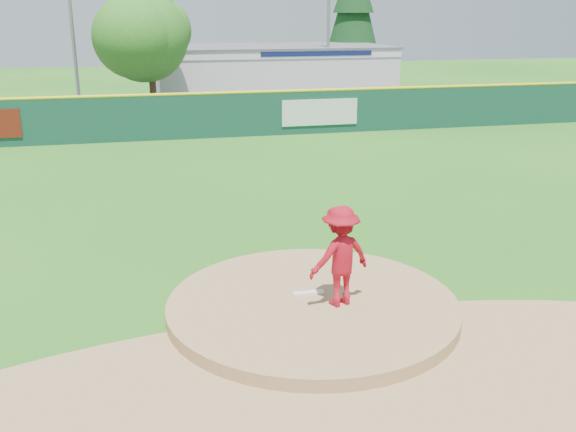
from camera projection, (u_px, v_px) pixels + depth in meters
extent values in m
plane|color=#286B19|center=(312.00, 312.00, 12.18)|extent=(120.00, 120.00, 0.00)
cylinder|color=#9E774C|center=(312.00, 312.00, 12.18)|extent=(5.50, 5.50, 0.50)
cube|color=white|center=(308.00, 293.00, 12.38)|extent=(0.60, 0.15, 0.04)
cylinder|color=#9E774C|center=(367.00, 401.00, 9.40)|extent=(15.40, 15.40, 0.01)
cube|color=#38383A|center=(188.00, 110.00, 37.20)|extent=(44.00, 16.00, 0.02)
imported|color=#A40E1D|center=(340.00, 256.00, 11.69)|extent=(1.37, 1.01, 1.89)
imported|color=white|center=(182.00, 116.00, 30.95)|extent=(4.73, 2.64, 1.25)
cube|color=silver|center=(271.00, 72.00, 42.67)|extent=(15.00, 8.00, 3.20)
cube|color=white|center=(285.00, 54.00, 38.52)|extent=(15.00, 0.06, 0.55)
cube|color=#0F194C|center=(317.00, 54.00, 38.92)|extent=(7.00, 0.03, 0.28)
cube|color=#59595B|center=(271.00, 46.00, 42.17)|extent=(15.20, 8.20, 0.12)
cube|color=silver|center=(320.00, 112.00, 29.65)|extent=(3.60, 0.04, 1.20)
cube|color=#123A2F|center=(205.00, 116.00, 28.56)|extent=(40.00, 0.10, 2.00)
cylinder|color=yellow|center=(204.00, 93.00, 28.25)|extent=(40.00, 0.14, 0.14)
cylinder|color=#382314|center=(153.00, 92.00, 34.51)|extent=(0.36, 0.36, 2.60)
sphere|color=#387F23|center=(149.00, 29.00, 33.52)|extent=(5.60, 5.60, 5.60)
cylinder|color=#382314|center=(351.00, 76.00, 48.16)|extent=(0.40, 0.40, 1.60)
cone|color=#113A16|center=(353.00, 10.00, 46.72)|extent=(4.40, 4.40, 7.90)
cylinder|color=gray|center=(70.00, 10.00, 34.20)|extent=(0.20, 0.20, 11.00)
cylinder|color=gray|center=(328.00, 19.00, 39.52)|extent=(0.20, 0.20, 10.00)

